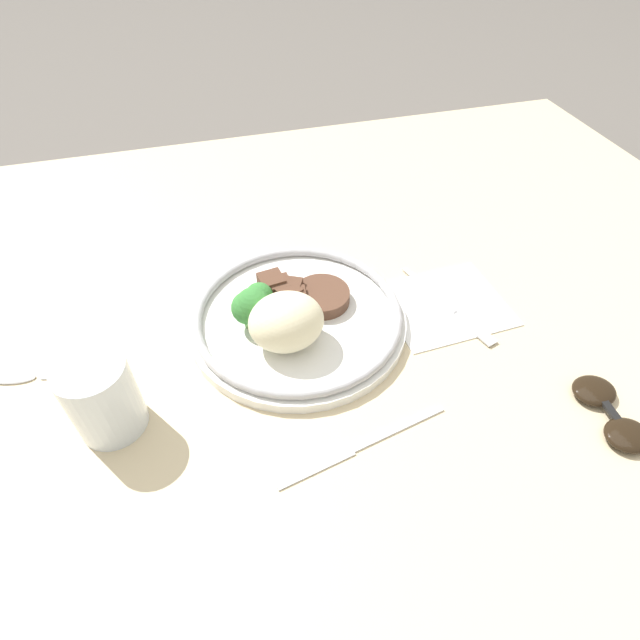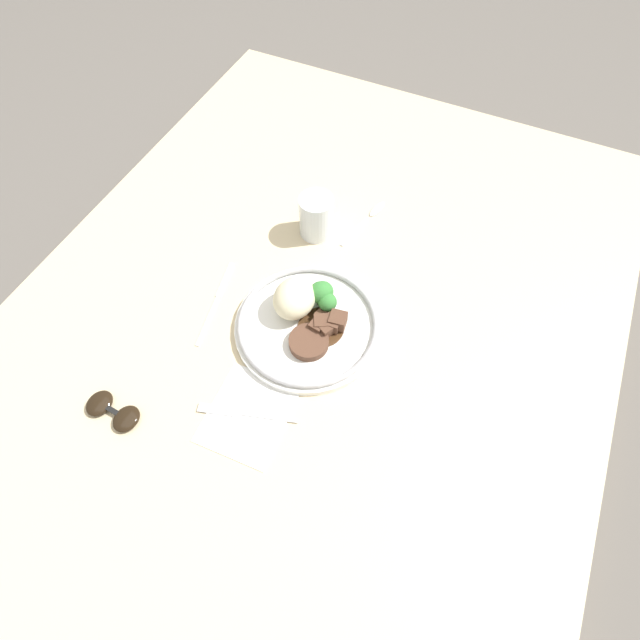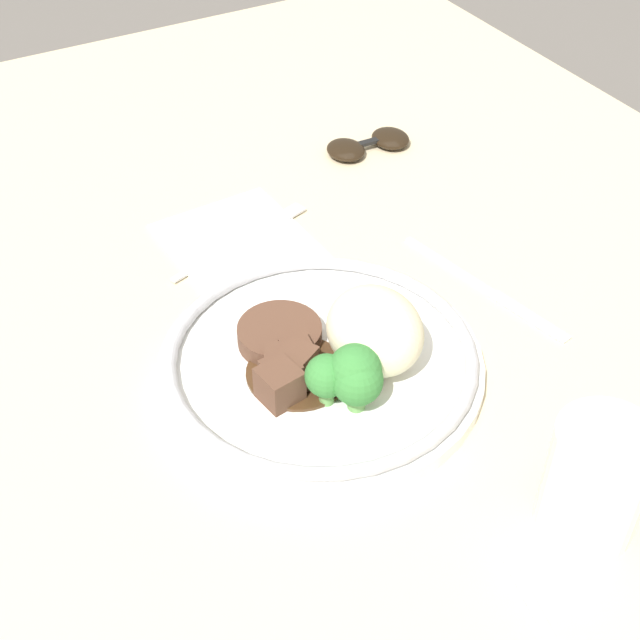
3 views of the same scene
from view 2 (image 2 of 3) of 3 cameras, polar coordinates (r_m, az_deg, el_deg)
The scene contains 9 objects.
ground_plane at distance 1.01m, azimuth -1.14°, elevation -0.99°, with size 8.00×8.00×0.00m, color #5B5651.
dining_table at distance 0.99m, azimuth -1.16°, elevation -0.39°, with size 1.54×1.14×0.04m.
napkin at distance 0.90m, azimuth -8.20°, elevation -10.62°, with size 0.17×0.14×0.00m.
plate at distance 0.95m, azimuth -1.37°, elevation 0.16°, with size 0.28×0.28×0.08m.
juice_glass at distance 1.08m, azimuth -0.43°, elevation 11.57°, with size 0.07×0.07×0.10m.
fork at distance 0.90m, azimuth -9.41°, elevation -10.41°, with size 0.06×0.17×0.00m.
knife at distance 1.02m, azimuth -11.69°, elevation 2.35°, with size 0.20×0.05×0.00m.
spoon at distance 1.15m, azimuth 5.94°, elevation 11.91°, with size 0.16×0.05×0.01m.
sunglasses at distance 0.95m, azimuth -22.60°, elevation -9.58°, with size 0.06×0.11×0.02m.
Camera 2 is at (-0.46, -0.24, 0.87)m, focal length 28.00 mm.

